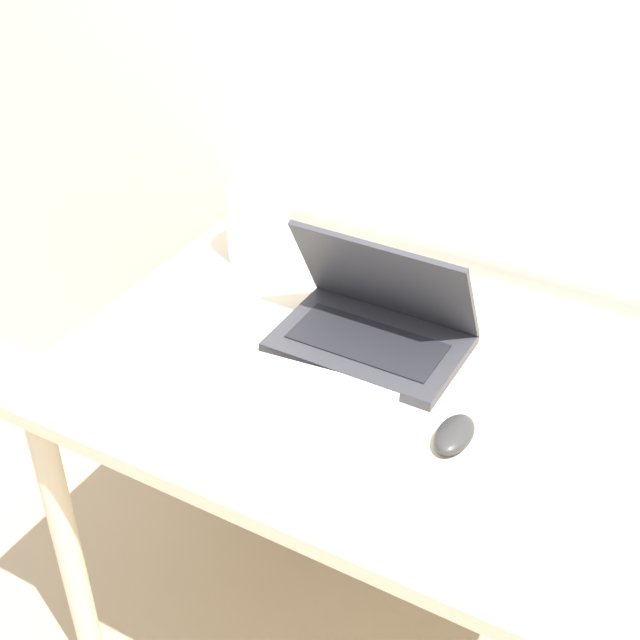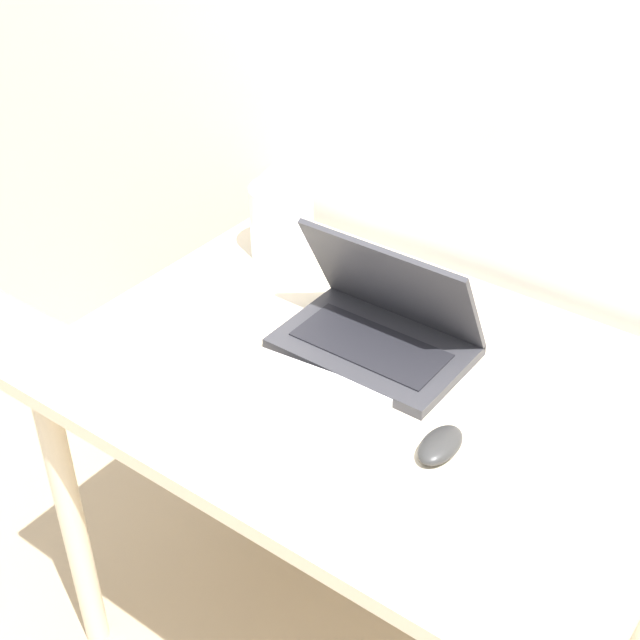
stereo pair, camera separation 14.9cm
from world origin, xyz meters
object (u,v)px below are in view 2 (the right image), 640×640
object	(u,v)px
mouse	(440,445)
keyboard	(264,379)
laptop	(380,325)
vase	(281,208)

from	to	relation	value
mouse	keyboard	bearing A→B (deg)	-174.69
keyboard	mouse	distance (m)	0.33
laptop	vase	xyz separation A→B (m)	(-0.34, 0.15, 0.06)
laptop	vase	bearing A→B (deg)	155.89
vase	keyboard	bearing A→B (deg)	-55.81
keyboard	vase	world-z (taller)	vase
laptop	mouse	xyz separation A→B (m)	(0.23, -0.17, -0.03)
laptop	vase	world-z (taller)	vase
laptop	mouse	size ratio (longest dim) A/B	3.35
keyboard	vase	size ratio (longest dim) A/B	2.05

